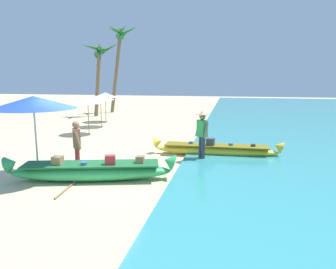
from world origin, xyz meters
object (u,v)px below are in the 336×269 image
object	(u,v)px
person_tourist_customer	(77,144)
boat_green_foreground	(92,171)
patio_umbrella_large	(33,103)
palm_tree_tall_inland	(100,57)
person_vendor_hatted	(202,132)
palm_tree_leaning_seaward	(120,43)
paddle	(71,186)
boat_yellow_midground	(216,150)

from	to	relation	value
person_tourist_customer	boat_green_foreground	bearing A→B (deg)	-42.03
patio_umbrella_large	palm_tree_tall_inland	distance (m)	15.25
person_vendor_hatted	patio_umbrella_large	bearing A→B (deg)	-147.54
palm_tree_tall_inland	boat_green_foreground	bearing A→B (deg)	-68.62
boat_green_foreground	palm_tree_tall_inland	bearing A→B (deg)	111.38
person_vendor_hatted	palm_tree_leaning_seaward	bearing A→B (deg)	118.80
boat_green_foreground	person_tourist_customer	bearing A→B (deg)	137.97
palm_tree_tall_inland	palm_tree_leaning_seaward	distance (m)	3.06
person_tourist_customer	palm_tree_leaning_seaward	world-z (taller)	palm_tree_leaning_seaward
person_tourist_customer	paddle	world-z (taller)	person_tourist_customer
person_vendor_hatted	paddle	world-z (taller)	person_vendor_hatted
person_vendor_hatted	paddle	bearing A→B (deg)	-133.25
boat_yellow_midground	person_tourist_customer	bearing A→B (deg)	-144.39
boat_yellow_midground	person_vendor_hatted	xyz separation A→B (m)	(-0.46, -0.83, 0.79)
boat_green_foreground	boat_yellow_midground	distance (m)	4.95
patio_umbrella_large	palm_tree_tall_inland	world-z (taller)	palm_tree_tall_inland
boat_yellow_midground	person_tourist_customer	xyz separation A→B (m)	(-4.12, -2.95, 0.66)
palm_tree_leaning_seaward	patio_umbrella_large	bearing A→B (deg)	-78.96
boat_yellow_midground	palm_tree_tall_inland	size ratio (longest dim) A/B	0.90
boat_green_foreground	person_tourist_customer	size ratio (longest dim) A/B	3.02
person_tourist_customer	patio_umbrella_large	bearing A→B (deg)	-138.86
person_tourist_customer	paddle	size ratio (longest dim) A/B	1.05
boat_yellow_midground	palm_tree_tall_inland	world-z (taller)	palm_tree_tall_inland
person_vendor_hatted	palm_tree_tall_inland	bearing A→B (deg)	126.24
boat_yellow_midground	person_vendor_hatted	size ratio (longest dim) A/B	2.72
paddle	boat_yellow_midground	bearing A→B (deg)	49.13
patio_umbrella_large	paddle	bearing A→B (deg)	-22.81
boat_green_foreground	patio_umbrella_large	bearing A→B (deg)	-177.47
palm_tree_tall_inland	paddle	size ratio (longest dim) A/B	3.54
palm_tree_tall_inland	person_tourist_customer	bearing A→B (deg)	-70.43
boat_green_foreground	palm_tree_leaning_seaward	xyz separation A→B (m)	(-5.02, 17.19, 5.29)
boat_yellow_midground	paddle	world-z (taller)	boat_yellow_midground
palm_tree_tall_inland	person_vendor_hatted	bearing A→B (deg)	-53.76
palm_tree_leaning_seaward	person_tourist_customer	bearing A→B (deg)	-75.56
person_vendor_hatted	palm_tree_tall_inland	world-z (taller)	palm_tree_tall_inland
person_vendor_hatted	boat_green_foreground	bearing A→B (deg)	-135.76
paddle	palm_tree_leaning_seaward	bearing A→B (deg)	104.70
person_vendor_hatted	boat_yellow_midground	bearing A→B (deg)	61.00
patio_umbrella_large	palm_tree_tall_inland	xyz separation A→B (m)	(-4.03, 14.56, 2.09)
palm_tree_leaning_seaward	boat_green_foreground	bearing A→B (deg)	-73.73
person_vendor_hatted	person_tourist_customer	xyz separation A→B (m)	(-3.66, -2.12, -0.13)
boat_green_foreground	paddle	xyz separation A→B (m)	(-0.34, -0.62, -0.25)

